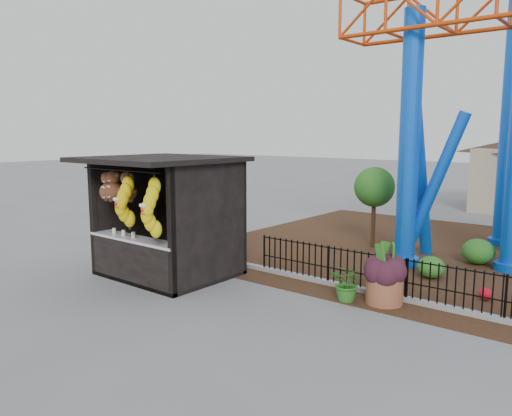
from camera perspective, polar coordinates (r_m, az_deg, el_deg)
The scene contains 7 objects.
ground at distance 10.75m, azimuth -3.98°, elevation -11.68°, with size 120.00×120.00×0.00m, color slate.
curb at distance 11.36m, azimuth 22.48°, elevation -10.87°, with size 18.00×0.18×0.12m, color gray.
prize_booth at distance 13.06m, azimuth -10.96°, elevation -1.21°, with size 3.50×3.40×3.12m.
picket_fence at distance 11.03m, azimuth 27.15°, elevation -9.35°, with size 12.20×0.06×1.00m, color black, non-canonical shape.
terracotta_planter at distance 11.40m, azimuth 14.45°, elevation -9.02°, with size 0.80×0.80×0.65m, color brown.
planter_foliage at distance 11.23m, azimuth 14.58°, elevation -5.89°, with size 0.70×0.70×0.64m, color #30131E.
potted_plant at distance 11.35m, azimuth 10.49°, elevation -8.46°, with size 0.75×0.65×0.84m, color #204E16.
Camera 1 is at (6.90, -7.37, 3.70)m, focal length 35.00 mm.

